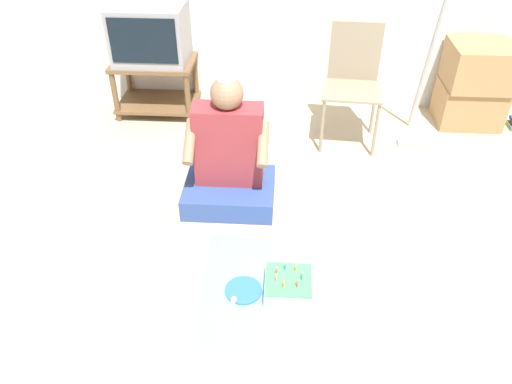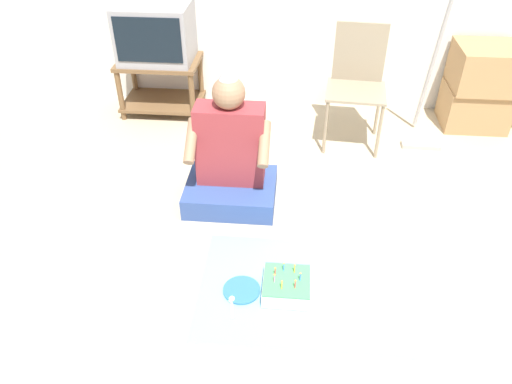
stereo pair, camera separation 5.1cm
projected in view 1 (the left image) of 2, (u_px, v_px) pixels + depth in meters
name	position (u px, v px, depth m)	size (l,w,h in m)	color
ground_plane	(355.00, 297.00, 2.57)	(16.00, 16.00, 0.00)	tan
tv_stand	(156.00, 82.00, 4.09)	(0.65, 0.45, 0.44)	brown
tv	(150.00, 33.00, 3.85)	(0.56, 0.43, 0.44)	#99999E
folding_chair	(353.00, 77.00, 3.60)	(0.45, 0.42, 0.86)	gray
cardboard_box_stack	(474.00, 84.00, 3.90)	(0.49, 0.44, 0.65)	#A87F51
dust_mop	(423.00, 96.00, 3.65)	(0.28, 0.36, 1.24)	#B2ADA3
person_seated	(229.00, 161.00, 3.08)	(0.57, 0.46, 0.91)	#334C8C
party_cloth	(303.00, 288.00, 2.62)	(1.07, 0.77, 0.01)	#7FC6E0
birthday_cake	(288.00, 285.00, 2.57)	(0.24, 0.24, 0.15)	white
paper_plate	(243.00, 290.00, 2.60)	(0.20, 0.20, 0.01)	blue
plastic_spoon_near	(234.00, 302.00, 2.53)	(0.04, 0.14, 0.01)	white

